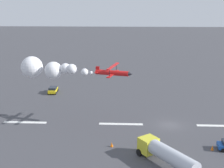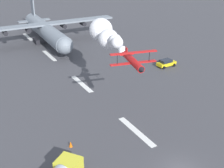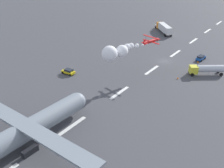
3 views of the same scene
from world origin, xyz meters
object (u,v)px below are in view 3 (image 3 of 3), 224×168
(cargo_transport_plane, at_px, (29,128))
(fuel_tanker_truck, at_px, (206,69))
(traffic_cone_near, at_px, (198,62))
(semi_truck_orange, at_px, (164,28))
(followme_car_yellow, at_px, (68,71))
(traffic_cone_far, at_px, (178,78))
(stunt_biplane_red, at_px, (119,51))
(airport_staff_sedan, at_px, (201,58))

(cargo_transport_plane, xyz_separation_m, fuel_tanker_truck, (-50.35, 17.06, -1.60))
(traffic_cone_near, bearing_deg, semi_truck_orange, -135.87)
(traffic_cone_near, bearing_deg, followme_car_yellow, -42.52)
(traffic_cone_near, distance_m, traffic_cone_far, 15.18)
(stunt_biplane_red, height_order, traffic_cone_near, stunt_biplane_red)
(cargo_transport_plane, relative_size, fuel_tanker_truck, 3.90)
(fuel_tanker_truck, distance_m, followme_car_yellow, 40.52)
(airport_staff_sedan, bearing_deg, fuel_tanker_truck, 25.54)
(fuel_tanker_truck, bearing_deg, cargo_transport_plane, -18.72)
(semi_truck_orange, bearing_deg, traffic_cone_near, 44.13)
(traffic_cone_near, bearing_deg, airport_staff_sedan, -177.45)
(stunt_biplane_red, height_order, traffic_cone_far, stunt_biplane_red)
(cargo_transport_plane, bearing_deg, semi_truck_orange, -171.52)
(stunt_biplane_red, xyz_separation_m, traffic_cone_near, (-27.67, 12.50, -9.19))
(semi_truck_orange, height_order, fuel_tanker_truck, semi_truck_orange)
(cargo_transport_plane, relative_size, semi_truck_orange, 2.88)
(fuel_tanker_truck, bearing_deg, semi_truck_orange, -138.15)
(fuel_tanker_truck, height_order, followme_car_yellow, fuel_tanker_truck)
(semi_truck_orange, height_order, traffic_cone_far, semi_truck_orange)
(cargo_transport_plane, bearing_deg, fuel_tanker_truck, 161.28)
(followme_car_yellow, height_order, airport_staff_sedan, same)
(followme_car_yellow, xyz_separation_m, traffic_cone_far, (-15.65, 27.83, -0.44))
(followme_car_yellow, relative_size, airport_staff_sedan, 0.91)
(cargo_transport_plane, height_order, airport_staff_sedan, cargo_transport_plane)
(semi_truck_orange, relative_size, fuel_tanker_truck, 1.35)
(airport_staff_sedan, bearing_deg, semi_truck_orange, -132.48)
(cargo_transport_plane, height_order, traffic_cone_far, cargo_transport_plane)
(stunt_biplane_red, xyz_separation_m, fuel_tanker_truck, (-20.10, 17.39, -7.81))
(stunt_biplane_red, height_order, followme_car_yellow, stunt_biplane_red)
(traffic_cone_far, bearing_deg, semi_truck_orange, -149.22)
(cargo_transport_plane, relative_size, followme_car_yellow, 8.94)
(airport_staff_sedan, bearing_deg, cargo_transport_plane, -11.18)
(airport_staff_sedan, relative_size, traffic_cone_far, 5.95)
(fuel_tanker_truck, distance_m, airport_staff_sedan, 11.70)
(cargo_transport_plane, height_order, stunt_biplane_red, stunt_biplane_red)
(stunt_biplane_red, relative_size, fuel_tanker_truck, 2.24)
(airport_staff_sedan, bearing_deg, followme_car_yellow, -39.80)
(fuel_tanker_truck, relative_size, traffic_cone_near, 12.49)
(traffic_cone_near, relative_size, traffic_cone_far, 1.00)
(traffic_cone_far, bearing_deg, followme_car_yellow, -60.65)
(cargo_transport_plane, xyz_separation_m, semi_truck_orange, (-83.26, -12.41, -1.22))
(stunt_biplane_red, relative_size, followme_car_yellow, 5.13)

